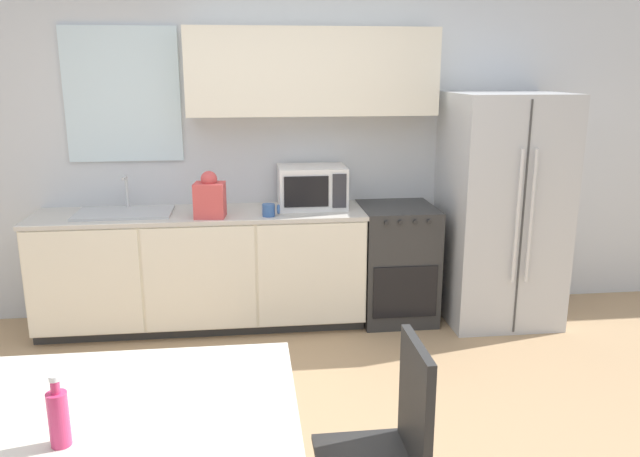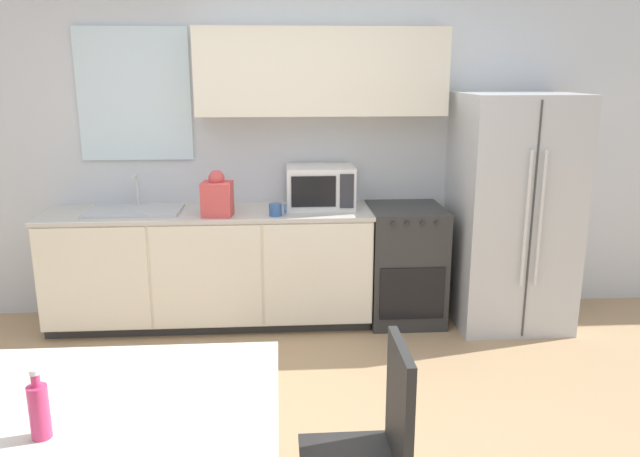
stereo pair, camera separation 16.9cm
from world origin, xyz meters
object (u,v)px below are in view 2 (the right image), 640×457
object	(u,v)px
refrigerator	(511,211)
dining_chair_side	(377,440)
drink_bottle	(39,410)
coffee_mug	(277,210)
oven_range	(405,264)
dining_table	(109,427)
microwave	(320,187)

from	to	relation	value
refrigerator	dining_chair_side	xyz separation A→B (m)	(-1.40, -2.40, -0.34)
drink_bottle	coffee_mug	bearing A→B (deg)	73.11
oven_range	dining_table	bearing A→B (deg)	-122.41
refrigerator	coffee_mug	size ratio (longest dim) A/B	13.80
coffee_mug	dining_table	distance (m)	2.44
oven_range	microwave	xyz separation A→B (m)	(-0.66, 0.09, 0.60)
dining_table	dining_chair_side	bearing A→B (deg)	2.76
oven_range	dining_table	xyz separation A→B (m)	(-1.61, -2.53, 0.22)
oven_range	microwave	world-z (taller)	microwave
coffee_mug	dining_chair_side	distance (m)	2.36
oven_range	coffee_mug	bearing A→B (deg)	-169.46
refrigerator	oven_range	bearing A→B (deg)	174.11
microwave	drink_bottle	xyz separation A→B (m)	(-1.11, -2.81, -0.20)
microwave	coffee_mug	bearing A→B (deg)	-141.15
coffee_mug	drink_bottle	size ratio (longest dim) A/B	0.52
refrigerator	drink_bottle	size ratio (longest dim) A/B	7.19
dining_chair_side	refrigerator	bearing A→B (deg)	-30.60
refrigerator	microwave	distance (m)	1.47
oven_range	coffee_mug	distance (m)	1.12
oven_range	coffee_mug	world-z (taller)	coffee_mug
coffee_mug	dining_chair_side	size ratio (longest dim) A/B	0.14
coffee_mug	drink_bottle	distance (m)	2.65
dining_chair_side	oven_range	bearing A→B (deg)	-14.14
microwave	dining_table	bearing A→B (deg)	-109.97
microwave	drink_bottle	size ratio (longest dim) A/B	2.09
oven_range	dining_table	distance (m)	3.00
dining_chair_side	drink_bottle	world-z (taller)	drink_bottle
microwave	drink_bottle	bearing A→B (deg)	-111.50
refrigerator	dining_chair_side	world-z (taller)	refrigerator
dining_table	drink_bottle	distance (m)	0.31
dining_chair_side	drink_bottle	xyz separation A→B (m)	(-1.15, -0.24, 0.32)
refrigerator	microwave	world-z (taller)	refrigerator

